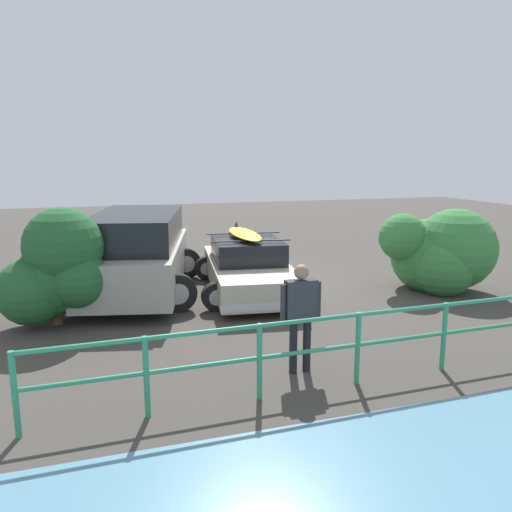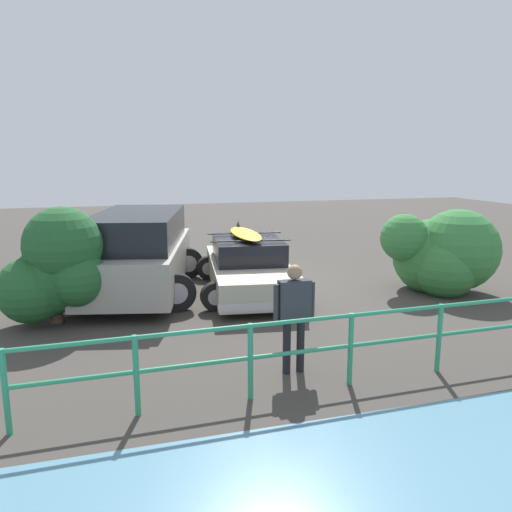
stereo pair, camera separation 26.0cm
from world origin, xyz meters
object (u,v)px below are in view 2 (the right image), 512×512
object	(u,v)px
person_bystander	(294,309)
bush_near_left	(442,254)
suv_car	(139,252)
sedan_car	(248,267)
bush_near_right	(55,268)

from	to	relation	value
person_bystander	bush_near_left	distance (m)	5.73
suv_car	person_bystander	bearing A→B (deg)	110.46
sedan_car	bush_near_right	world-z (taller)	bush_near_right
sedan_car	bush_near_right	bearing A→B (deg)	16.94
sedan_car	person_bystander	distance (m)	4.50
person_bystander	bush_near_left	world-z (taller)	bush_near_left
suv_car	bush_near_left	xyz separation A→B (m)	(-6.61, 1.79, -0.08)
person_bystander	bush_near_right	distance (m)	4.74
person_bystander	bush_near_left	size ratio (longest dim) A/B	0.61
sedan_car	bush_near_left	world-z (taller)	bush_near_left
suv_car	bush_near_left	world-z (taller)	bush_near_left
bush_near_left	sedan_car	bearing A→B (deg)	-16.51
suv_car	bush_near_right	xyz separation A→B (m)	(1.60, 1.75, 0.09)
bush_near_left	suv_car	bearing A→B (deg)	-15.14
bush_near_right	sedan_car	bearing A→B (deg)	-163.06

